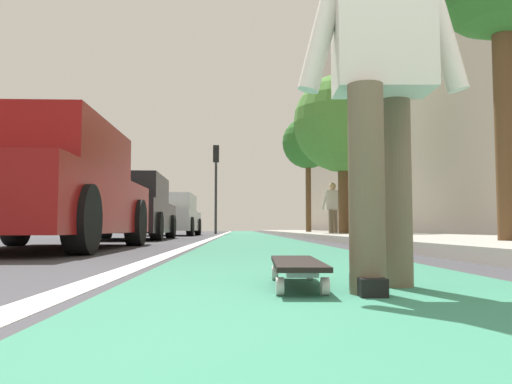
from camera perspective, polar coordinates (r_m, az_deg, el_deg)
ground_plane at (r=10.85m, az=0.13°, el=-5.28°), size 80.00×80.00×0.00m
bike_lane_paint at (r=24.85m, az=-0.99°, el=-4.52°), size 56.00×1.82×0.00m
lane_stripe_white at (r=20.86m, az=-3.75°, el=-4.62°), size 52.00×0.16×0.01m
sidewalk_curb at (r=19.13m, az=8.13°, el=-4.47°), size 52.00×3.20×0.12m
building_facade at (r=24.32m, az=13.23°, el=9.35°), size 40.00×1.20×11.60m
skateboard at (r=2.33m, az=4.39°, el=-7.86°), size 0.85×0.23×0.11m
skater_person at (r=2.34m, az=13.34°, el=13.14°), size 0.45×0.72×1.64m
parked_car_near at (r=6.87m, az=-22.00°, el=0.31°), size 4.44×1.98×1.50m
parked_car_mid at (r=12.60m, az=-13.50°, el=-1.83°), size 4.38×1.93×1.46m
parked_car_far at (r=19.43m, az=-9.26°, el=-2.54°), size 4.62×2.04×1.48m
traffic_light at (r=25.20m, az=-4.32°, el=2.10°), size 0.33×0.28×4.19m
street_tree_mid at (r=15.20m, az=9.29°, el=7.25°), size 2.76×2.76×4.59m
street_tree_far at (r=22.53m, az=5.61°, el=5.21°), size 2.17×2.17×4.95m
pedestrian_distant at (r=15.48m, az=8.25°, el=-1.50°), size 0.44×0.69×1.58m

